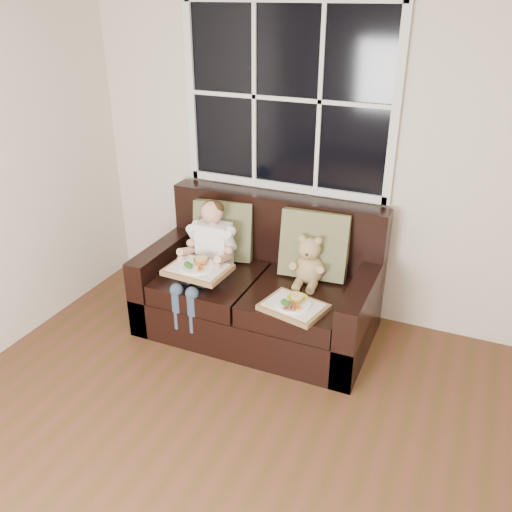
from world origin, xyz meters
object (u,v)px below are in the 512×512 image
at_px(loveseat, 261,291).
at_px(child, 208,250).
at_px(tray_left, 198,268).
at_px(teddy_bear, 309,264).
at_px(tray_right, 294,306).

bearing_deg(loveseat, child, -162.72).
bearing_deg(tray_left, teddy_bear, 28.68).
bearing_deg(child, teddy_bear, 11.23).
distance_m(child, teddy_bear, 0.75).
distance_m(child, tray_right, 0.82).
bearing_deg(loveseat, tray_right, -42.88).
bearing_deg(tray_left, loveseat, 44.47).
xyz_separation_m(teddy_bear, tray_left, (-0.71, -0.34, -0.02)).
height_order(teddy_bear, tray_left, teddy_bear).
bearing_deg(tray_left, child, 99.54).
xyz_separation_m(loveseat, tray_right, (0.39, -0.36, 0.17)).
relative_size(child, teddy_bear, 2.17).
bearing_deg(tray_right, child, 175.27).
distance_m(teddy_bear, tray_left, 0.79).
distance_m(tray_left, tray_right, 0.75).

